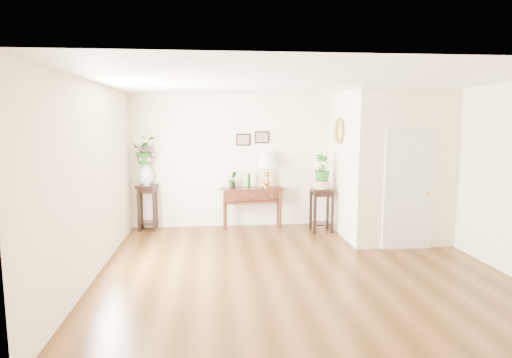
{
  "coord_description": "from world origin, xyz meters",
  "views": [
    {
      "loc": [
        -1.29,
        -6.27,
        2.25
      ],
      "look_at": [
        -0.52,
        1.3,
        1.21
      ],
      "focal_mm": 30.0,
      "sensor_mm": 36.0,
      "label": 1
    }
  ],
  "objects": [
    {
      "name": "art_print_left",
      "position": [
        -0.65,
        2.73,
        1.85
      ],
      "size": [
        0.3,
        0.02,
        0.25
      ],
      "primitive_type": "cube",
      "color": "black",
      "rests_on": "wall_back"
    },
    {
      "name": "table_lamp",
      "position": [
        -0.17,
        2.57,
        1.2
      ],
      "size": [
        0.42,
        0.42,
        0.73
      ],
      "primitive_type": "cube",
      "rotation": [
        0.0,
        0.0,
        -0.01
      ],
      "color": "#BD8639",
      "rests_on": "console_table"
    },
    {
      "name": "narcissus",
      "position": [
        0.9,
        2.11,
        1.29
      ],
      "size": [
        0.42,
        0.42,
        0.57
      ],
      "primitive_type": "imported",
      "rotation": [
        0.0,
        0.0,
        0.43
      ],
      "color": "#1E581B",
      "rests_on": "ceramic_bowl"
    },
    {
      "name": "wall_ornament",
      "position": [
        1.16,
        1.9,
        2.05
      ],
      "size": [
        0.07,
        0.51,
        0.51
      ],
      "primitive_type": "torus",
      "rotation": [
        0.0,
        1.57,
        0.0
      ],
      "color": "#B98F31",
      "rests_on": "partition"
    },
    {
      "name": "art_print_right",
      "position": [
        -0.25,
        2.73,
        1.9
      ],
      "size": [
        0.3,
        0.02,
        0.25
      ],
      "primitive_type": "cube",
      "color": "black",
      "rests_on": "wall_back"
    },
    {
      "name": "green_vase",
      "position": [
        -0.55,
        2.57,
        1.02
      ],
      "size": [
        0.07,
        0.07,
        0.31
      ],
      "primitive_type": "cylinder",
      "rotation": [
        0.0,
        0.0,
        0.1
      ],
      "color": "#06330E",
      "rests_on": "console_table"
    },
    {
      "name": "ceiling",
      "position": [
        0.0,
        0.0,
        2.8
      ],
      "size": [
        6.0,
        5.5,
        0.02
      ],
      "primitive_type": "cube",
      "color": "white",
      "rests_on": "ground"
    },
    {
      "name": "console_table",
      "position": [
        -0.48,
        2.57,
        0.43
      ],
      "size": [
        1.33,
        0.64,
        0.85
      ],
      "primitive_type": "cube",
      "rotation": [
        0.0,
        0.0,
        0.17
      ],
      "color": "#371810",
      "rests_on": "floor"
    },
    {
      "name": "ceramic_bowl",
      "position": [
        0.9,
        2.11,
        0.97
      ],
      "size": [
        0.39,
        0.39,
        0.15
      ],
      "primitive_type": "cylinder",
      "rotation": [
        0.0,
        0.0,
        0.13
      ],
      "color": "beige",
      "rests_on": "plant_stand_b"
    },
    {
      "name": "wall_back",
      "position": [
        0.0,
        2.75,
        1.4
      ],
      "size": [
        6.0,
        0.02,
        2.8
      ],
      "primitive_type": "cube",
      "color": "beige",
      "rests_on": "ground"
    },
    {
      "name": "plant_stand_a",
      "position": [
        -2.65,
        2.57,
        0.47
      ],
      "size": [
        0.44,
        0.44,
        0.94
      ],
      "primitive_type": "cube",
      "rotation": [
        0.0,
        0.0,
        -0.23
      ],
      "color": "black",
      "rests_on": "floor"
    },
    {
      "name": "floor",
      "position": [
        0.0,
        0.0,
        0.0
      ],
      "size": [
        6.0,
        5.5,
        0.02
      ],
      "primitive_type": "cube",
      "color": "brown",
      "rests_on": "ground"
    },
    {
      "name": "porcelain_vase",
      "position": [
        -2.65,
        2.57,
        1.17
      ],
      "size": [
        0.36,
        0.36,
        0.48
      ],
      "primitive_type": null,
      "rotation": [
        0.0,
        0.0,
        0.36
      ],
      "color": "white",
      "rests_on": "plant_stand_a"
    },
    {
      "name": "wall_left",
      "position": [
        -3.0,
        0.0,
        1.4
      ],
      "size": [
        0.02,
        5.5,
        2.8
      ],
      "primitive_type": "cube",
      "color": "beige",
      "rests_on": "ground"
    },
    {
      "name": "door",
      "position": [
        2.1,
        0.78,
        1.05
      ],
      "size": [
        0.9,
        0.05,
        2.1
      ],
      "primitive_type": "cube",
      "color": "silver",
      "rests_on": "floor"
    },
    {
      "name": "partition",
      "position": [
        2.1,
        1.77,
        1.4
      ],
      "size": [
        1.8,
        1.95,
        2.8
      ],
      "primitive_type": "cube",
      "color": "beige",
      "rests_on": "floor"
    },
    {
      "name": "potted_plant",
      "position": [
        -0.89,
        2.57,
        1.02
      ],
      "size": [
        0.21,
        0.18,
        0.33
      ],
      "primitive_type": "imported",
      "rotation": [
        0.0,
        0.0,
        0.17
      ],
      "color": "#1E581B",
      "rests_on": "console_table"
    },
    {
      "name": "lily_arrangement",
      "position": [
        -2.65,
        2.57,
        1.63
      ],
      "size": [
        0.52,
        0.46,
        0.57
      ],
      "primitive_type": "imported",
      "rotation": [
        0.0,
        0.0,
        -0.02
      ],
      "color": "#1E581B",
      "rests_on": "porcelain_vase"
    },
    {
      "name": "plant_stand_b",
      "position": [
        0.9,
        2.11,
        0.44
      ],
      "size": [
        0.45,
        0.45,
        0.89
      ],
      "primitive_type": "cube",
      "rotation": [
        0.0,
        0.0,
        -0.08
      ],
      "color": "black",
      "rests_on": "floor"
    },
    {
      "name": "wall_front",
      "position": [
        0.0,
        -2.75,
        1.4
      ],
      "size": [
        6.0,
        0.02,
        2.8
      ],
      "primitive_type": "cube",
      "color": "beige",
      "rests_on": "ground"
    },
    {
      "name": "wall_right",
      "position": [
        3.0,
        0.0,
        1.4
      ],
      "size": [
        0.02,
        5.5,
        2.8
      ],
      "primitive_type": "cube",
      "color": "beige",
      "rests_on": "ground"
    }
  ]
}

